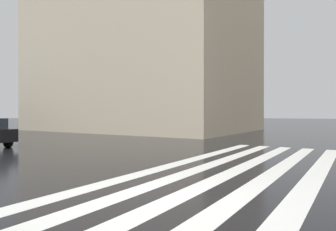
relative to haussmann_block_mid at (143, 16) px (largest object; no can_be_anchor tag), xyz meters
name	(u,v)px	position (x,y,z in m)	size (l,w,h in m)	color
ground_plane	(160,199)	(-19.70, -15.33, -11.62)	(220.00, 220.00, 0.00)	black
zebra_crossing	(241,168)	(-15.70, -15.57, -11.62)	(13.00, 4.50, 0.01)	silver
haussmann_block_mid	(143,16)	(0.00, 0.00, 0.00)	(14.40, 20.49, 23.73)	tan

